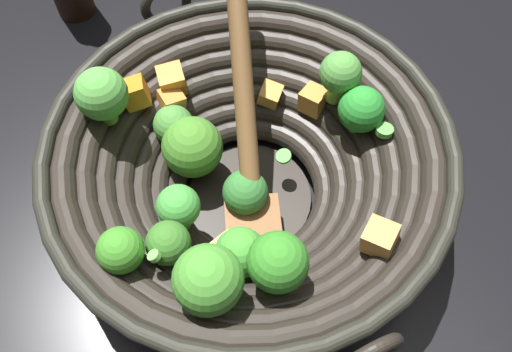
% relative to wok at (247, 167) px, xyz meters
% --- Properties ---
extents(ground_plane, '(4.00, 4.00, 0.00)m').
position_rel_wok_xyz_m(ground_plane, '(0.00, 0.00, -0.07)').
color(ground_plane, black).
extents(wok, '(0.38, 0.36, 0.21)m').
position_rel_wok_xyz_m(wok, '(0.00, 0.00, 0.00)').
color(wok, black).
rests_on(wok, ground).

